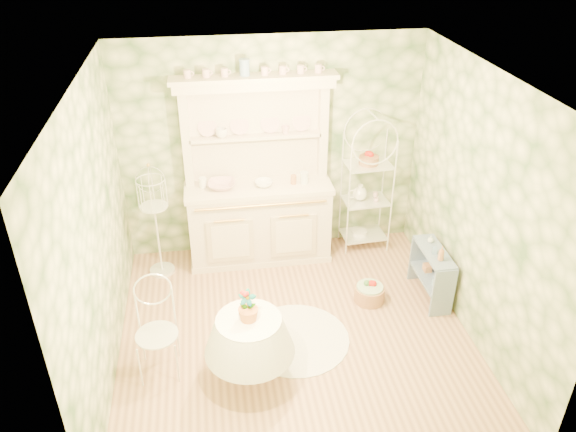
{
  "coord_description": "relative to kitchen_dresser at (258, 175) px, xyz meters",
  "views": [
    {
      "loc": [
        -0.76,
        -4.43,
        4.01
      ],
      "look_at": [
        0.0,
        0.5,
        1.15
      ],
      "focal_mm": 35.0,
      "sensor_mm": 36.0,
      "label": 1
    }
  ],
  "objects": [
    {
      "name": "bottle_amber",
      "position": [
        1.81,
        -1.28,
        -0.46
      ],
      "size": [
        0.09,
        0.09,
        0.17
      ],
      "primitive_type": "imported",
      "rotation": [
        0.0,
        0.0,
        -0.41
      ],
      "color": "#B47445",
      "rests_on": "side_shelf"
    },
    {
      "name": "cup_right",
      "position": [
        0.35,
        0.16,
        0.47
      ],
      "size": [
        0.13,
        0.13,
        0.09
      ],
      "primitive_type": "imported",
      "rotation": [
        0.0,
        0.0,
        0.31
      ],
      "color": "white",
      "rests_on": "kitchen_dresser"
    },
    {
      "name": "ceiling",
      "position": [
        0.2,
        -1.52,
        1.56
      ],
      "size": [
        3.6,
        3.6,
        0.0
      ],
      "primitive_type": "plane",
      "color": "white",
      "rests_on": "floor"
    },
    {
      "name": "cup_left",
      "position": [
        -0.39,
        0.16,
        0.47
      ],
      "size": [
        0.15,
        0.15,
        0.11
      ],
      "primitive_type": "imported",
      "rotation": [
        0.0,
        0.0,
        -0.11
      ],
      "color": "white",
      "rests_on": "kitchen_dresser"
    },
    {
      "name": "floor_basket",
      "position": [
        1.12,
        -1.09,
        -1.04
      ],
      "size": [
        0.34,
        0.34,
        0.22
      ],
      "primitive_type": "cylinder",
      "rotation": [
        0.0,
        0.0,
        -0.0
      ],
      "color": "#AB7751",
      "rests_on": "floor"
    },
    {
      "name": "wall_back",
      "position": [
        0.2,
        0.28,
        0.21
      ],
      "size": [
        3.6,
        3.6,
        0.0
      ],
      "primitive_type": "plane",
      "color": "beige",
      "rests_on": "floor"
    },
    {
      "name": "bowl_floral",
      "position": [
        -0.43,
        -0.0,
        -0.13
      ],
      "size": [
        0.35,
        0.35,
        0.08
      ],
      "primitive_type": "imported",
      "rotation": [
        0.0,
        0.0,
        -0.1
      ],
      "color": "white",
      "rests_on": "kitchen_dresser"
    },
    {
      "name": "lace_rug",
      "position": [
        0.2,
        -1.6,
        -1.14
      ],
      "size": [
        1.27,
        1.27,
        0.01
      ],
      "primitive_type": "cylinder",
      "rotation": [
        0.0,
        0.0,
        0.15
      ],
      "color": "white",
      "rests_on": "floor"
    },
    {
      "name": "floor",
      "position": [
        0.2,
        -1.52,
        -1.15
      ],
      "size": [
        3.6,
        3.6,
        0.0
      ],
      "primitive_type": "plane",
      "color": "tan",
      "rests_on": "ground"
    },
    {
      "name": "wall_right",
      "position": [
        2.0,
        -1.52,
        0.21
      ],
      "size": [
        3.6,
        3.6,
        0.0
      ],
      "primitive_type": "plane",
      "color": "beige",
      "rests_on": "floor"
    },
    {
      "name": "bottle_glass",
      "position": [
        1.83,
        -0.93,
        -0.5
      ],
      "size": [
        0.08,
        0.08,
        0.09
      ],
      "primitive_type": "imported",
      "rotation": [
        0.0,
        0.0,
        -0.16
      ],
      "color": "silver",
      "rests_on": "side_shelf"
    },
    {
      "name": "kitchen_dresser",
      "position": [
        0.0,
        0.0,
        0.0
      ],
      "size": [
        1.87,
        0.61,
        2.29
      ],
      "primitive_type": "cube",
      "color": "silver",
      "rests_on": "floor"
    },
    {
      "name": "round_table",
      "position": [
        -0.32,
        -2.05,
        -0.77
      ],
      "size": [
        0.78,
        0.78,
        0.74
      ],
      "primitive_type": "cylinder",
      "rotation": [
        0.0,
        0.0,
        -0.16
      ],
      "color": "white",
      "rests_on": "floor"
    },
    {
      "name": "bakers_rack",
      "position": [
        1.36,
        0.08,
        -0.22
      ],
      "size": [
        0.6,
        0.44,
        1.84
      ],
      "primitive_type": "cube",
      "rotation": [
        0.0,
        0.0,
        0.06
      ],
      "color": "white",
      "rests_on": "floor"
    },
    {
      "name": "side_shelf",
      "position": [
        1.82,
        -1.11,
        -0.85
      ],
      "size": [
        0.28,
        0.7,
        0.6
      ],
      "primitive_type": "cube",
      "rotation": [
        0.0,
        0.0,
        -0.02
      ],
      "color": "#6D82A0",
      "rests_on": "floor"
    },
    {
      "name": "cafe_chair",
      "position": [
        -1.16,
        -1.83,
        -0.68
      ],
      "size": [
        0.46,
        0.46,
        0.92
      ],
      "primitive_type": "cube",
      "rotation": [
        0.0,
        0.0,
        0.1
      ],
      "color": "white",
      "rests_on": "floor"
    },
    {
      "name": "bowl_white",
      "position": [
        0.06,
        -0.02,
        -0.13
      ],
      "size": [
        0.22,
        0.22,
        0.07
      ],
      "primitive_type": "imported",
      "rotation": [
        0.0,
        0.0,
        -0.03
      ],
      "color": "white",
      "rests_on": "kitchen_dresser"
    },
    {
      "name": "potted_geranium",
      "position": [
        -0.32,
        -2.05,
        -0.3
      ],
      "size": [
        0.17,
        0.13,
        0.3
      ],
      "primitive_type": "imported",
      "rotation": [
        0.0,
        0.0,
        -0.15
      ],
      "color": "#3F7238",
      "rests_on": "round_table"
    },
    {
      "name": "birdcage_stand",
      "position": [
        -1.22,
        -0.16,
        -0.42
      ],
      "size": [
        0.37,
        0.37,
        1.45
      ],
      "primitive_type": "cube",
      "rotation": [
        0.0,
        0.0,
        0.08
      ],
      "color": "white",
      "rests_on": "floor"
    },
    {
      "name": "bottle_blue",
      "position": [
        1.79,
        -1.15,
        -0.49
      ],
      "size": [
        0.06,
        0.06,
        0.11
      ],
      "primitive_type": "imported",
      "rotation": [
        0.0,
        0.0,
        -0.36
      ],
      "color": "#759AC4",
      "rests_on": "side_shelf"
    },
    {
      "name": "wall_left",
      "position": [
        -1.6,
        -1.52,
        0.21
      ],
      "size": [
        3.6,
        3.6,
        0.0
      ],
      "primitive_type": "plane",
      "color": "beige",
      "rests_on": "floor"
    },
    {
      "name": "wall_front",
      "position": [
        0.2,
        -3.32,
        0.21
      ],
      "size": [
        3.6,
        3.6,
        0.0
      ],
      "primitive_type": "plane",
      "color": "beige",
      "rests_on": "floor"
    }
  ]
}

